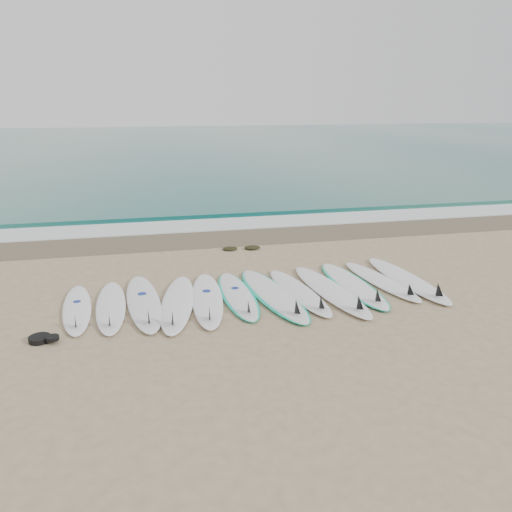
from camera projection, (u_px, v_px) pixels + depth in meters
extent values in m
plane|color=tan|center=(254.00, 295.00, 9.30)|extent=(120.00, 120.00, 0.00)
cube|color=#1F655B|center=(168.00, 145.00, 39.56)|extent=(120.00, 55.00, 0.03)
cube|color=brown|center=(221.00, 238.00, 13.12)|extent=(120.00, 1.80, 0.01)
cube|color=silver|center=(214.00, 225.00, 14.42)|extent=(120.00, 1.40, 0.04)
cube|color=#1F655B|center=(207.00, 213.00, 15.80)|extent=(120.00, 1.00, 0.10)
ellipsoid|color=white|center=(77.00, 308.00, 8.62)|extent=(0.70, 2.33, 0.07)
cone|color=black|center=(75.00, 321.00, 7.82)|extent=(0.22, 0.26, 0.24)
cylinder|color=navy|center=(77.00, 302.00, 8.81)|extent=(0.14, 0.14, 0.01)
ellipsoid|color=white|center=(111.00, 306.00, 8.72)|extent=(0.61, 2.46, 0.08)
cone|color=black|center=(109.00, 319.00, 7.85)|extent=(0.22, 0.27, 0.26)
ellipsoid|color=white|center=(143.00, 301.00, 8.89)|extent=(0.80, 2.80, 0.09)
cone|color=black|center=(149.00, 316.00, 7.92)|extent=(0.26, 0.31, 0.29)
cylinder|color=navy|center=(142.00, 294.00, 9.12)|extent=(0.17, 0.17, 0.01)
ellipsoid|color=white|center=(178.00, 302.00, 8.86)|extent=(0.93, 2.74, 0.09)
cone|color=black|center=(173.00, 317.00, 7.88)|extent=(0.27, 0.32, 0.29)
ellipsoid|color=white|center=(207.00, 298.00, 9.03)|extent=(0.76, 2.70, 0.09)
cone|color=black|center=(209.00, 312.00, 8.06)|extent=(0.25, 0.30, 0.28)
cylinder|color=navy|center=(206.00, 291.00, 9.26)|extent=(0.17, 0.17, 0.01)
ellipsoid|color=white|center=(238.00, 295.00, 9.22)|extent=(0.58, 2.47, 0.08)
ellipsoid|color=#0EC99C|center=(238.00, 295.00, 9.22)|extent=(0.66, 2.49, 0.06)
cone|color=black|center=(248.00, 306.00, 8.34)|extent=(0.21, 0.27, 0.26)
cylinder|color=navy|center=(235.00, 288.00, 9.42)|extent=(0.15, 0.15, 0.01)
ellipsoid|color=silver|center=(273.00, 294.00, 9.23)|extent=(1.00, 2.89, 0.09)
ellipsoid|color=#0EC99C|center=(273.00, 294.00, 9.23)|extent=(1.10, 2.92, 0.07)
cone|color=black|center=(297.00, 306.00, 8.26)|extent=(0.28, 0.33, 0.30)
ellipsoid|color=white|center=(298.00, 291.00, 9.37)|extent=(0.85, 2.60, 0.08)
cone|color=black|center=(321.00, 302.00, 8.48)|extent=(0.25, 0.30, 0.27)
ellipsoid|color=white|center=(330.00, 290.00, 9.41)|extent=(0.95, 2.91, 0.09)
cone|color=black|center=(359.00, 302.00, 8.43)|extent=(0.28, 0.33, 0.31)
ellipsoid|color=white|center=(352.00, 284.00, 9.71)|extent=(0.70, 2.69, 0.09)
ellipsoid|color=#0EC99C|center=(352.00, 285.00, 9.72)|extent=(0.79, 2.71, 0.06)
cone|color=black|center=(378.00, 295.00, 8.77)|extent=(0.24, 0.30, 0.28)
ellipsoid|color=white|center=(380.00, 281.00, 9.92)|extent=(0.90, 2.52, 0.08)
cone|color=black|center=(410.00, 289.00, 9.08)|extent=(0.25, 0.29, 0.26)
ellipsoid|color=white|center=(406.00, 279.00, 9.99)|extent=(0.78, 2.87, 0.09)
cone|color=black|center=(439.00, 289.00, 8.99)|extent=(0.26, 0.32, 0.30)
ellipsoid|color=black|center=(230.00, 249.00, 12.07)|extent=(0.36, 0.28, 0.07)
ellipsoid|color=black|center=(252.00, 248.00, 12.15)|extent=(0.39, 0.30, 0.08)
cylinder|color=black|center=(40.00, 339.00, 7.52)|extent=(0.32, 0.32, 0.08)
cylinder|color=black|center=(52.00, 338.00, 7.46)|extent=(0.20, 0.20, 0.06)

